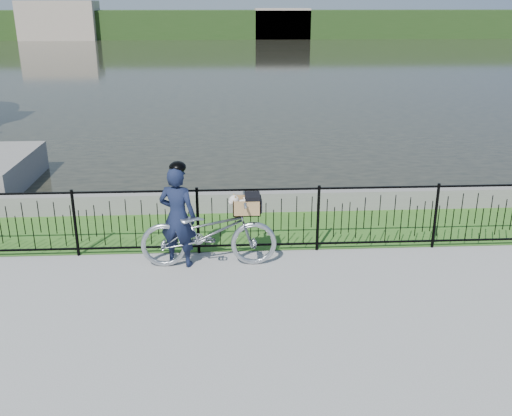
{
  "coord_description": "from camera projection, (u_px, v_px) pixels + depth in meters",
  "views": [
    {
      "loc": [
        -0.53,
        -7.2,
        4.0
      ],
      "look_at": [
        -0.07,
        1.0,
        1.0
      ],
      "focal_mm": 40.0,
      "sensor_mm": 36.0,
      "label": 1
    }
  ],
  "objects": [
    {
      "name": "water",
      "position": [
        231.0,
        62.0,
        39.11
      ],
      "size": [
        120.0,
        120.0,
        0.0
      ],
      "primitive_type": "plane",
      "color": "#26261D",
      "rests_on": "ground"
    },
    {
      "name": "cyclist",
      "position": [
        178.0,
        215.0,
        8.89
      ],
      "size": [
        0.69,
        0.55,
        1.71
      ],
      "color": "black",
      "rests_on": "ground"
    },
    {
      "name": "bicycle_rig",
      "position": [
        209.0,
        232.0,
        8.97
      ],
      "size": [
        2.15,
        0.75,
        1.2
      ],
      "color": "#A1A6AD",
      "rests_on": "ground"
    },
    {
      "name": "far_building_right",
      "position": [
        282.0,
        24.0,
        62.79
      ],
      "size": [
        6.0,
        3.0,
        3.2
      ],
      "primitive_type": "cube",
      "color": "#A39583",
      "rests_on": "ground"
    },
    {
      "name": "fence",
      "position": [
        258.0,
        220.0,
        9.46
      ],
      "size": [
        14.0,
        0.06,
        1.15
      ],
      "primitive_type": null,
      "color": "black",
      "rests_on": "ground"
    },
    {
      "name": "far_treeline",
      "position": [
        227.0,
        24.0,
        63.92
      ],
      "size": [
        120.0,
        6.0,
        3.0
      ],
      "primitive_type": "cube",
      "color": "#244018",
      "rests_on": "ground"
    },
    {
      "name": "quay_wall",
      "position": [
        252.0,
        201.0,
        11.46
      ],
      "size": [
        60.0,
        0.3,
        0.4
      ],
      "primitive_type": "cube",
      "color": "slate",
      "rests_on": "ground"
    },
    {
      "name": "grass_strip",
      "position": [
        255.0,
        229.0,
        10.59
      ],
      "size": [
        60.0,
        2.0,
        0.01
      ],
      "primitive_type": "cube",
      "color": "#35651F",
      "rests_on": "ground"
    },
    {
      "name": "far_building_left",
      "position": [
        59.0,
        20.0,
        60.94
      ],
      "size": [
        8.0,
        4.0,
        4.0
      ],
      "primitive_type": "cube",
      "color": "#A39583",
      "rests_on": "ground"
    },
    {
      "name": "ground",
      "position": [
        265.0,
        297.0,
        8.16
      ],
      "size": [
        120.0,
        120.0,
        0.0
      ],
      "primitive_type": "plane",
      "color": "gray",
      "rests_on": "ground"
    }
  ]
}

